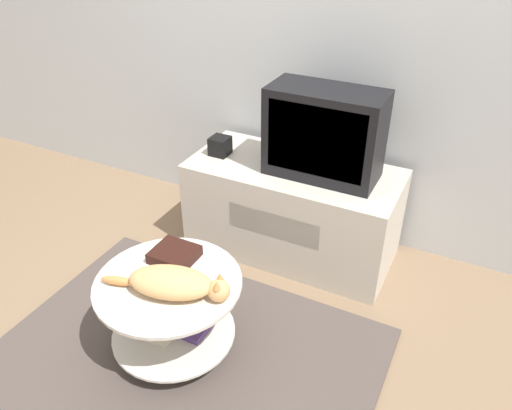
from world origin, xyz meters
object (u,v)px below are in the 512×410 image
object	(u,v)px
dvd_box	(175,255)
cat	(174,283)
speaker	(220,146)
tv	(324,134)

from	to	relation	value
dvd_box	cat	world-z (taller)	cat
cat	dvd_box	bearing A→B (deg)	109.26
cat	speaker	bearing A→B (deg)	93.84
tv	cat	distance (m)	1.17
tv	cat	world-z (taller)	tv
tv	speaker	size ratio (longest dim) A/B	5.58
dvd_box	cat	size ratio (longest dim) A/B	0.35
dvd_box	cat	distance (m)	0.25
dvd_box	cat	bearing A→B (deg)	-55.01
tv	cat	bearing A→B (deg)	-104.12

